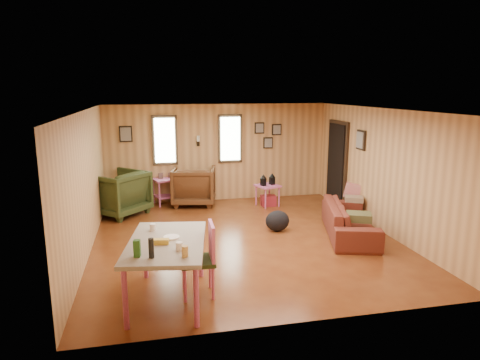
# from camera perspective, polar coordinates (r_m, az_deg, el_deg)

# --- Properties ---
(room) EXTENTS (5.54, 6.04, 2.44)m
(room) POSITION_cam_1_polar(r_m,az_deg,el_deg) (8.07, 1.36, 0.95)
(room) COLOR brown
(room) RESTS_ON ground
(sofa) EXTENTS (1.19, 2.19, 0.82)m
(sofa) POSITION_cam_1_polar(r_m,az_deg,el_deg) (8.45, 14.44, -4.47)
(sofa) COLOR maroon
(sofa) RESTS_ON ground
(recliner_brown) EXTENTS (1.16, 1.11, 1.02)m
(recliner_brown) POSITION_cam_1_polar(r_m,az_deg,el_deg) (10.38, -6.16, -0.52)
(recliner_brown) COLOR #513018
(recliner_brown) RESTS_ON ground
(recliner_green) EXTENTS (1.45, 1.45, 1.09)m
(recliner_green) POSITION_cam_1_polar(r_m,az_deg,el_deg) (9.84, -15.89, -1.41)
(recliner_green) COLOR #303D1B
(recliner_green) RESTS_ON ground
(end_table) EXTENTS (0.75, 0.71, 0.78)m
(end_table) POSITION_cam_1_polar(r_m,az_deg,el_deg) (10.56, -9.79, -0.82)
(end_table) COLOR pink
(end_table) RESTS_ON ground
(side_table) EXTENTS (0.63, 0.63, 0.79)m
(side_table) POSITION_cam_1_polar(r_m,az_deg,el_deg) (10.22, 3.71, -0.54)
(side_table) COLOR pink
(side_table) RESTS_ON ground
(cooler) EXTENTS (0.36, 0.26, 0.25)m
(cooler) POSITION_cam_1_polar(r_m,az_deg,el_deg) (10.32, 3.79, -2.75)
(cooler) COLOR maroon
(cooler) RESTS_ON ground
(backpack) EXTENTS (0.57, 0.50, 0.41)m
(backpack) POSITION_cam_1_polar(r_m,az_deg,el_deg) (8.51, 5.01, -5.45)
(backpack) COLOR black
(backpack) RESTS_ON ground
(sofa_pillows) EXTENTS (1.10, 1.89, 0.39)m
(sofa_pillows) POSITION_cam_1_polar(r_m,az_deg,el_deg) (8.78, 15.18, -3.22)
(sofa_pillows) COLOR #4C4D2B
(sofa_pillows) RESTS_ON sofa
(dining_table) EXTENTS (1.22, 1.75, 1.06)m
(dining_table) POSITION_cam_1_polar(r_m,az_deg,el_deg) (5.70, -9.79, -8.74)
(dining_table) COLOR gray
(dining_table) RESTS_ON ground
(dining_chair) EXTENTS (0.47, 0.47, 1.01)m
(dining_chair) POSITION_cam_1_polar(r_m,az_deg,el_deg) (5.87, -4.92, -9.97)
(dining_chair) COLOR #303D1B
(dining_chair) RESTS_ON ground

